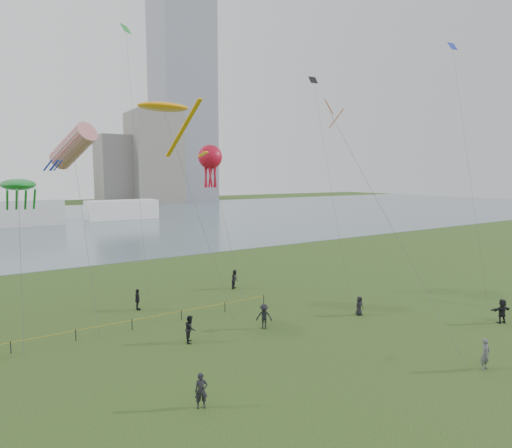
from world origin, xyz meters
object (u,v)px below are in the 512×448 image
fence (42,339)px  kite_flyer (485,354)px  kite_stingray (164,108)px  kite_octopus (210,158)px

fence → kite_flyer: 28.57m
fence → kite_flyer: size_ratio=12.62×
kite_flyer → kite_stingray: (-10.78, 24.01, 16.69)m
fence → kite_stingray: (11.30, 5.88, 17.09)m
kite_flyer → kite_stingray: kite_stingray is taller
kite_octopus → kite_flyer: bearing=-68.6°
fence → kite_flyer: kite_flyer is taller
kite_octopus → kite_stingray: bearing=179.5°
fence → kite_stingray: 21.31m
fence → kite_stingray: kite_stingray is taller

